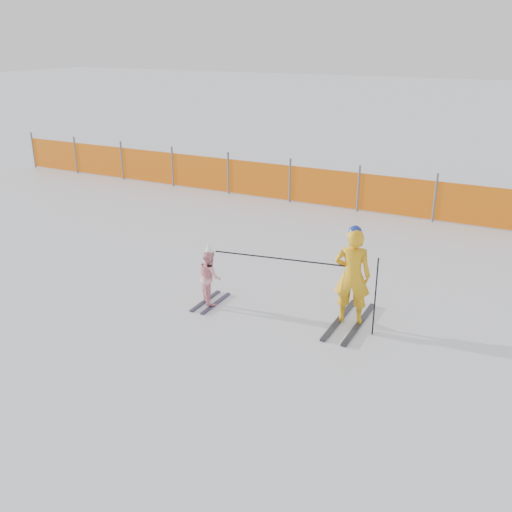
{
  "coord_description": "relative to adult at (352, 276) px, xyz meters",
  "views": [
    {
      "loc": [
        4.05,
        -7.42,
        4.46
      ],
      "look_at": [
        0.0,
        0.5,
        1.0
      ],
      "focal_mm": 40.0,
      "sensor_mm": 36.0,
      "label": 1
    }
  ],
  "objects": [
    {
      "name": "adult",
      "position": [
        0.0,
        0.0,
        0.0
      ],
      "size": [
        0.66,
        1.6,
        1.7
      ],
      "color": "black",
      "rests_on": "ground"
    },
    {
      "name": "child",
      "position": [
        -2.44,
        -0.41,
        -0.32
      ],
      "size": [
        0.59,
        0.93,
        1.15
      ],
      "color": "black",
      "rests_on": "ground"
    },
    {
      "name": "ground",
      "position": [
        -1.6,
        -0.77,
        -0.84
      ],
      "size": [
        120.0,
        120.0,
        0.0
      ],
      "primitive_type": "plane",
      "color": "white",
      "rests_on": "ground"
    },
    {
      "name": "ski_poles",
      "position": [
        -0.6,
        -0.2,
        0.03
      ],
      "size": [
        2.78,
        0.39,
        1.3
      ],
      "color": "black",
      "rests_on": "ground"
    },
    {
      "name": "safety_fence",
      "position": [
        -5.61,
        6.26,
        -0.28
      ],
      "size": [
        16.59,
        0.06,
        1.25
      ],
      "color": "#595960",
      "rests_on": "ground"
    }
  ]
}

